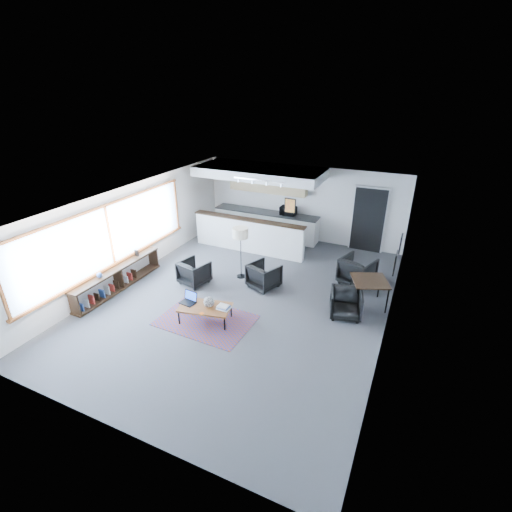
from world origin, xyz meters
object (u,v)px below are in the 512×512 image
at_px(dining_chair_near, 346,304).
at_px(armchair_left, 194,271).
at_px(coffee_table, 205,308).
at_px(dining_chair_far, 357,272).
at_px(book_stack, 224,307).
at_px(floor_lamp, 240,235).
at_px(ceramic_pot, 209,302).
at_px(armchair_right, 264,274).
at_px(dining_table, 370,282).
at_px(microwave, 288,210).
at_px(laptop, 189,299).

bearing_deg(dining_chair_near, armchair_left, 167.73).
height_order(coffee_table, dining_chair_far, dining_chair_far).
height_order(book_stack, dining_chair_near, dining_chair_near).
bearing_deg(dining_chair_far, coffee_table, 67.89).
bearing_deg(floor_lamp, ceramic_pot, -82.23).
height_order(armchair_right, dining_table, armchair_right).
bearing_deg(ceramic_pot, microwave, 90.73).
bearing_deg(armchair_right, floor_lamp, 3.55).
height_order(book_stack, armchair_left, armchair_left).
bearing_deg(dining_table, laptop, -148.82).
bearing_deg(book_stack, microwave, 94.46).
bearing_deg(microwave, dining_table, -43.30).
relative_size(armchair_right, dining_chair_near, 1.19).
height_order(coffee_table, dining_table, dining_table).
height_order(book_stack, dining_table, dining_table).
xyz_separation_m(coffee_table, book_stack, (0.44, 0.10, 0.07)).
bearing_deg(armchair_right, armchair_left, 39.10).
xyz_separation_m(armchair_left, dining_table, (4.56, 0.88, 0.27)).
distance_m(dining_chair_near, dining_chair_far, 1.72).
relative_size(armchair_left, floor_lamp, 0.49).
distance_m(book_stack, dining_table, 3.64).
bearing_deg(book_stack, laptop, -174.89).
bearing_deg(coffee_table, book_stack, 0.95).
bearing_deg(book_stack, armchair_left, 141.62).
distance_m(book_stack, floor_lamp, 2.45).
xyz_separation_m(ceramic_pot, armchair_right, (0.52, 2.00, -0.14)).
relative_size(laptop, ceramic_pot, 1.54).
bearing_deg(armchair_left, dining_chair_far, -142.43).
relative_size(floor_lamp, microwave, 2.80).
distance_m(coffee_table, dining_chair_near, 3.33).
bearing_deg(coffee_table, dining_chair_near, 16.11).
relative_size(ceramic_pot, armchair_left, 0.34).
height_order(laptop, armchair_left, armchair_left).
xyz_separation_m(laptop, armchair_right, (1.05, 2.02, -0.08)).
height_order(ceramic_pot, armchair_left, armchair_left).
height_order(dining_chair_near, dining_chair_far, dining_chair_far).
bearing_deg(floor_lamp, armchair_left, -139.48).
bearing_deg(dining_chair_far, book_stack, 71.65).
bearing_deg(armchair_right, book_stack, 105.66).
bearing_deg(laptop, book_stack, 12.14).
bearing_deg(microwave, coffee_table, -89.98).
bearing_deg(laptop, microwave, 92.16).
bearing_deg(dining_chair_near, armchair_right, 154.41).
height_order(dining_chair_near, microwave, microwave).
bearing_deg(dining_table, armchair_left, -169.06).
bearing_deg(laptop, armchair_left, 126.44).
bearing_deg(coffee_table, armchair_left, 118.74).
relative_size(floor_lamp, dining_chair_near, 2.38).
xyz_separation_m(laptop, dining_chair_far, (3.31, 3.27, -0.10)).
height_order(coffee_table, armchair_left, armchair_left).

